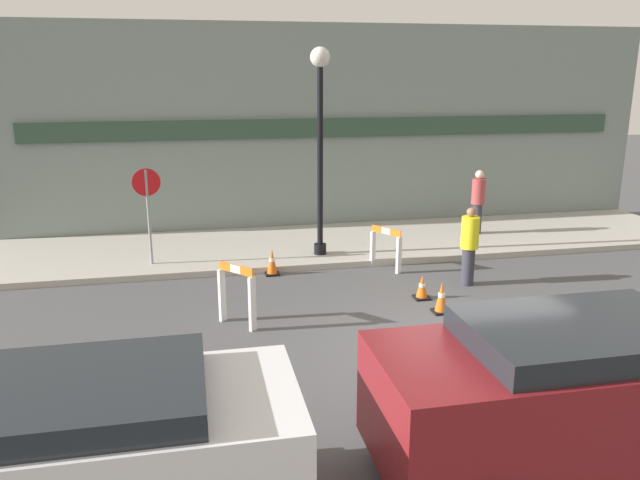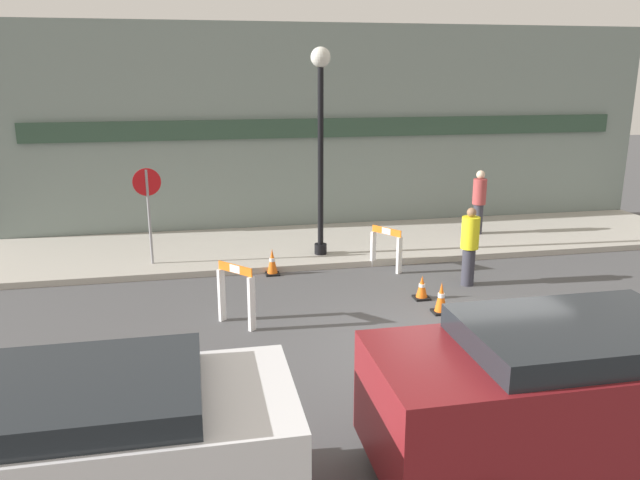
# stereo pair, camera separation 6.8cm
# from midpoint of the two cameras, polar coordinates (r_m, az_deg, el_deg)

# --- Properties ---
(ground_plane) EXTENTS (60.00, 60.00, 0.00)m
(ground_plane) POSITION_cam_midpoint_polar(r_m,az_deg,el_deg) (10.21, 12.04, -9.90)
(ground_plane) COLOR #4C4C4F
(sidewalk_slab) EXTENTS (18.00, 3.68, 0.14)m
(sidewalk_slab) POSITION_cam_midpoint_polar(r_m,az_deg,el_deg) (15.83, 2.90, -0.23)
(sidewalk_slab) COLOR #ADA89E
(sidewalk_slab) RESTS_ON ground_plane
(storefront_facade) EXTENTS (18.00, 0.22, 5.50)m
(storefront_facade) POSITION_cam_midpoint_polar(r_m,az_deg,el_deg) (17.19, 1.39, 10.11)
(storefront_facade) COLOR gray
(storefront_facade) RESTS_ON ground_plane
(streetlamp_post) EXTENTS (0.44, 0.44, 4.64)m
(streetlamp_post) POSITION_cam_midpoint_polar(r_m,az_deg,el_deg) (14.04, -0.13, 10.60)
(streetlamp_post) COLOR black
(streetlamp_post) RESTS_ON sidewalk_slab
(stop_sign) EXTENTS (0.60, 0.09, 2.13)m
(stop_sign) POSITION_cam_midpoint_polar(r_m,az_deg,el_deg) (14.01, -15.63, 3.50)
(stop_sign) COLOR gray
(stop_sign) RESTS_ON sidewalk_slab
(barricade_0) EXTENTS (0.55, 0.73, 0.96)m
(barricade_0) POSITION_cam_midpoint_polar(r_m,az_deg,el_deg) (13.83, 5.89, -0.66)
(barricade_0) COLOR white
(barricade_0) RESTS_ON ground_plane
(barricade_1) EXTENTS (0.61, 0.67, 1.11)m
(barricade_1) POSITION_cam_midpoint_polar(r_m,az_deg,el_deg) (10.82, -7.81, -4.87)
(barricade_1) COLOR white
(barricade_1) RESTS_ON ground_plane
(traffic_cone_0) EXTENTS (0.30, 0.30, 0.59)m
(traffic_cone_0) POSITION_cam_midpoint_polar(r_m,az_deg,el_deg) (11.59, 10.88, -5.23)
(traffic_cone_0) COLOR black
(traffic_cone_0) RESTS_ON ground_plane
(traffic_cone_1) EXTENTS (0.30, 0.30, 0.58)m
(traffic_cone_1) POSITION_cam_midpoint_polar(r_m,az_deg,el_deg) (13.52, -4.55, -2.05)
(traffic_cone_1) COLOR black
(traffic_cone_1) RESTS_ON ground_plane
(traffic_cone_2) EXTENTS (0.30, 0.30, 0.47)m
(traffic_cone_2) POSITION_cam_midpoint_polar(r_m,az_deg,el_deg) (12.25, 9.15, -4.32)
(traffic_cone_2) COLOR black
(traffic_cone_2) RESTS_ON ground_plane
(person_worker) EXTENTS (0.37, 0.37, 1.63)m
(person_worker) POSITION_cam_midpoint_polar(r_m,az_deg,el_deg) (13.04, 13.35, -0.37)
(person_worker) COLOR #33333D
(person_worker) RESTS_ON ground_plane
(person_pedestrian) EXTENTS (0.44, 0.44, 1.67)m
(person_pedestrian) POSITION_cam_midpoint_polar(r_m,az_deg,el_deg) (16.73, 14.14, 3.58)
(person_pedestrian) COLOR #33333D
(person_pedestrian) RESTS_ON sidewalk_slab
(parked_car_0) EXTENTS (3.88, 1.97, 1.63)m
(parked_car_0) POSITION_cam_midpoint_polar(r_m,az_deg,el_deg) (6.39, -20.59, -17.49)
(parked_car_0) COLOR silver
(parked_car_0) RESTS_ON ground_plane
(parked_car_1) EXTENTS (4.36, 1.90, 1.76)m
(parked_car_1) POSITION_cam_midpoint_polar(r_m,az_deg,el_deg) (7.36, 22.02, -12.50)
(parked_car_1) COLOR maroon
(parked_car_1) RESTS_ON ground_plane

